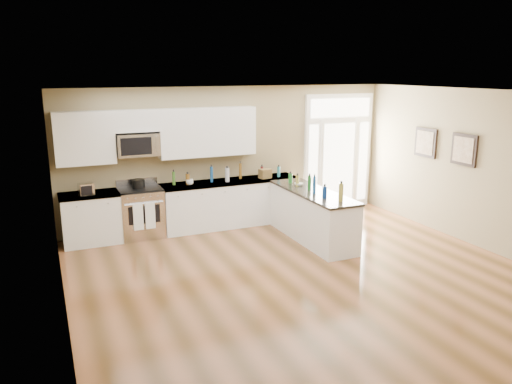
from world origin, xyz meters
TOP-DOWN VIEW (x-y plane):
  - ground at (0.00, 0.00)m, footprint 8.00×8.00m
  - room_shell at (0.00, 0.00)m, footprint 8.00×8.00m
  - back_cabinet_left at (-2.87, 3.69)m, footprint 1.10×0.66m
  - back_cabinet_right at (-0.16, 3.69)m, footprint 2.85×0.66m
  - peninsula_cabinet at (0.93, 2.24)m, footprint 0.69×2.32m
  - upper_cabinet_left at (-2.88, 3.83)m, footprint 1.04×0.33m
  - upper_cabinet_right at (-0.57, 3.83)m, footprint 1.94×0.33m
  - upper_cabinet_short at (-1.95, 3.83)m, footprint 0.82×0.33m
  - microwave at (-1.95, 3.80)m, footprint 0.78×0.41m
  - entry_door at (2.55, 3.95)m, footprint 1.70×0.10m
  - wall_art_near at (3.47, 2.20)m, footprint 0.05×0.58m
  - wall_art_far at (3.47, 1.20)m, footprint 0.05×0.58m
  - kitchen_range at (-1.98, 3.69)m, footprint 0.79×0.70m
  - stockpot at (-1.99, 3.72)m, footprint 0.28×0.28m
  - toaster_oven at (-2.94, 3.59)m, footprint 0.28×0.24m
  - cardboard_box at (0.58, 3.61)m, footprint 0.26×0.20m
  - bowl_left at (-2.91, 3.68)m, footprint 0.23×0.23m
  - bowl_peninsula at (0.89, 2.72)m, footprint 0.20×0.20m
  - cup_counter at (-1.02, 3.64)m, footprint 0.14×0.14m
  - counter_bottles at (0.31, 2.89)m, footprint 2.36×2.45m

SIDE VIEW (x-z plane):
  - ground at x=0.00m, z-range 0.00..0.00m
  - peninsula_cabinet at x=0.93m, z-range -0.04..0.90m
  - back_cabinet_right at x=-0.16m, z-range -0.03..0.91m
  - back_cabinet_left at x=-2.87m, z-range -0.03..0.91m
  - kitchen_range at x=-1.98m, z-range -0.06..1.02m
  - bowl_left at x=-2.91m, z-range 0.94..0.98m
  - bowl_peninsula at x=0.89m, z-range 0.94..0.99m
  - cup_counter at x=-1.02m, z-range 0.94..1.05m
  - cardboard_box at x=0.58m, z-range 0.94..1.13m
  - stockpot at x=-1.99m, z-range 0.95..1.13m
  - toaster_oven at x=-2.94m, z-range 0.94..1.16m
  - counter_bottles at x=0.31m, z-range 0.91..1.23m
  - entry_door at x=2.55m, z-range 0.00..2.60m
  - wall_art_near at x=3.47m, z-range 1.41..1.99m
  - wall_art_far at x=3.47m, z-range 1.41..1.99m
  - room_shell at x=0.00m, z-range -2.29..5.71m
  - microwave at x=-1.95m, z-range 1.55..1.97m
  - upper_cabinet_left at x=-2.88m, z-range 1.45..2.40m
  - upper_cabinet_right at x=-0.57m, z-range 1.45..2.40m
  - upper_cabinet_short at x=-1.95m, z-range 2.00..2.40m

